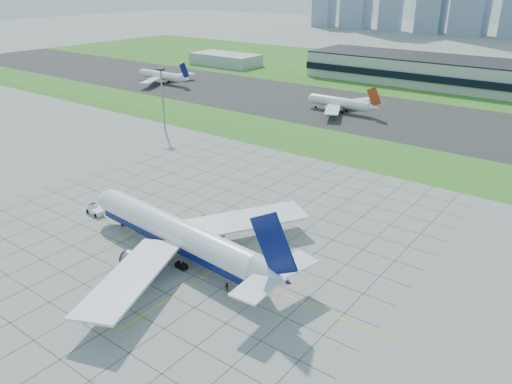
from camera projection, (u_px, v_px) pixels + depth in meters
ground at (168, 240)px, 121.45m from camera, size 1400.00×1400.00×0.00m
grass_median at (344, 147)px, 187.33m from camera, size 700.00×35.00×0.04m
asphalt_taxiway at (401, 117)px, 227.58m from camera, size 700.00×75.00×0.04m
grass_far at (470, 81)px, 308.10m from camera, size 700.00×145.00×0.04m
apron_markings at (201, 224)px, 129.33m from camera, size 120.00×130.00×0.03m
service_block at (226, 59)px, 362.34m from camera, size 50.00×25.00×8.00m
light_mast at (162, 92)px, 201.46m from camera, size 2.50×2.50×25.60m
airliner at (178, 234)px, 112.49m from camera, size 63.56×64.21×20.00m
pushback_tug at (95, 210)px, 134.54m from camera, size 8.76×3.43×2.41m
crew_near at (96, 212)px, 133.74m from camera, size 0.72×0.74×1.71m
crew_far at (227, 287)px, 101.15m from camera, size 1.10×0.95×1.94m
distant_jet_0 at (163, 76)px, 299.26m from camera, size 39.76×42.66×14.08m
distant_jet_1 at (341, 103)px, 234.65m from camera, size 35.21×42.66×14.08m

